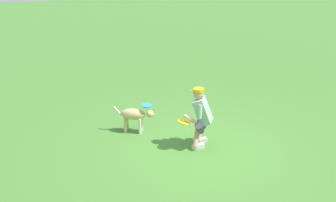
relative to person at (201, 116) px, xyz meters
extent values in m
plane|color=#488032|center=(0.07, 0.21, -0.70)|extent=(60.00, 60.00, 0.00)
cube|color=silver|center=(-0.08, -0.11, -0.65)|extent=(0.26, 0.10, 0.10)
cylinder|color=tan|center=(-0.04, -0.14, -0.46)|extent=(0.27, 0.31, 0.37)
cylinder|color=#484555|center=(-0.08, -0.09, -0.23)|extent=(0.36, 0.41, 0.37)
cube|color=silver|center=(0.09, 0.11, -0.65)|extent=(0.26, 0.10, 0.10)
cylinder|color=tan|center=(0.13, 0.08, -0.46)|extent=(0.27, 0.31, 0.37)
cylinder|color=#484555|center=(0.06, 0.10, -0.23)|extent=(0.36, 0.41, 0.37)
cube|color=#92B997|center=(-0.03, 0.02, 0.11)|extent=(0.53, 0.52, 0.58)
cylinder|color=#92B997|center=(-0.13, -0.15, 0.17)|extent=(0.15, 0.16, 0.29)
cylinder|color=#92B997|center=(0.11, 0.17, 0.17)|extent=(0.15, 0.16, 0.29)
cylinder|color=tan|center=(0.28, 0.07, -0.01)|extent=(0.28, 0.24, 0.19)
cylinder|color=tan|center=(-0.11, -0.19, 0.01)|extent=(0.15, 0.16, 0.27)
sphere|color=tan|center=(0.05, -0.04, 0.47)|extent=(0.21, 0.21, 0.21)
cylinder|color=gold|center=(0.05, -0.04, 0.56)|extent=(0.22, 0.22, 0.07)
cylinder|color=gold|center=(0.13, -0.10, 0.53)|extent=(0.12, 0.12, 0.02)
ellipsoid|color=tan|center=(1.15, -1.16, -0.26)|extent=(0.63, 0.52, 0.26)
ellipsoid|color=silver|center=(1.01, -1.08, -0.28)|extent=(0.13, 0.18, 0.16)
sphere|color=tan|center=(0.82, -0.97, -0.22)|extent=(0.17, 0.17, 0.17)
cone|color=tan|center=(0.74, -0.92, -0.24)|extent=(0.12, 0.12, 0.09)
cone|color=tan|center=(0.86, -0.93, -0.14)|extent=(0.06, 0.06, 0.07)
cone|color=tan|center=(0.81, -1.03, -0.14)|extent=(0.06, 0.06, 0.07)
cylinder|color=silver|center=(1.04, -1.01, -0.52)|extent=(0.10, 0.10, 0.36)
cylinder|color=silver|center=(0.96, -1.14, -0.52)|extent=(0.10, 0.10, 0.36)
cylinder|color=tan|center=(1.34, -1.18, -0.52)|extent=(0.10, 0.10, 0.36)
cylinder|color=tan|center=(1.26, -1.32, -0.52)|extent=(0.10, 0.10, 0.36)
cylinder|color=silver|center=(1.47, -1.35, -0.21)|extent=(0.20, 0.14, 0.23)
cylinder|color=#2E91D8|center=(0.86, -1.04, -0.04)|extent=(0.28, 0.28, 0.05)
cylinder|color=yellow|center=(0.39, 0.01, -0.09)|extent=(0.36, 0.37, 0.11)
camera|label=1|loc=(3.20, 6.57, 3.15)|focal=40.54mm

